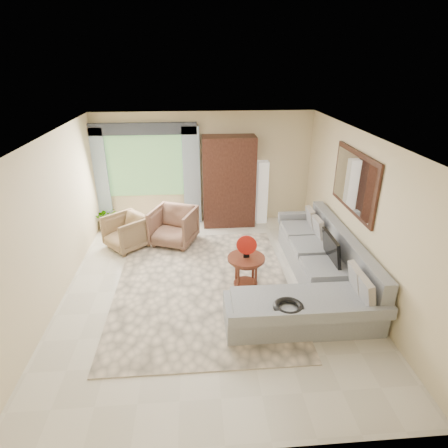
{
  "coord_description": "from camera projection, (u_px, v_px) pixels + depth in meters",
  "views": [
    {
      "loc": [
        -0.22,
        -5.52,
        3.69
      ],
      "look_at": [
        0.25,
        0.35,
        1.05
      ],
      "focal_mm": 30.0,
      "sensor_mm": 36.0,
      "label": 1
    }
  ],
  "objects": [
    {
      "name": "wall_mirror",
      "position": [
        354.0,
        182.0,
        6.33
      ],
      "size": [
        0.05,
        1.7,
        1.05
      ],
      "color": "black",
      "rests_on": "wall_right"
    },
    {
      "name": "tv_screen",
      "position": [
        331.0,
        248.0,
        6.35
      ],
      "size": [
        0.14,
        0.74,
        0.48
      ],
      "primitive_type": "cube",
      "rotation": [
        0.0,
        -0.17,
        0.0
      ],
      "color": "black",
      "rests_on": "sectional_sofa"
    },
    {
      "name": "armchair_left",
      "position": [
        126.0,
        232.0,
        7.78
      ],
      "size": [
        1.08,
        1.08,
        0.71
      ],
      "primitive_type": "imported",
      "rotation": [
        0.0,
        0.0,
        -0.85
      ],
      "color": "#876949",
      "rests_on": "ground"
    },
    {
      "name": "armoire",
      "position": [
        229.0,
        182.0,
        8.63
      ],
      "size": [
        1.2,
        0.55,
        2.1
      ],
      "primitive_type": "cube",
      "color": "black",
      "rests_on": "ground"
    },
    {
      "name": "potted_plant",
      "position": [
        106.0,
        218.0,
        8.65
      ],
      "size": [
        0.62,
        0.59,
        0.54
      ],
      "primitive_type": "imported",
      "rotation": [
        0.0,
        0.0,
        0.43
      ],
      "color": "#999999",
      "rests_on": "ground"
    },
    {
      "name": "sectional_sofa",
      "position": [
        316.0,
        274.0,
        6.4
      ],
      "size": [
        2.3,
        3.46,
        0.9
      ],
      "color": "#A3A6AB",
      "rests_on": "ground"
    },
    {
      "name": "window",
      "position": [
        145.0,
        166.0,
        8.58
      ],
      "size": [
        1.8,
        0.04,
        1.4
      ],
      "primitive_type": "cube",
      "color": "#669E59",
      "rests_on": "wall_back"
    },
    {
      "name": "garden_hose",
      "position": [
        288.0,
        307.0,
        5.13
      ],
      "size": [
        0.43,
        0.43,
        0.09
      ],
      "primitive_type": "torus",
      "color": "black",
      "rests_on": "sectional_sofa"
    },
    {
      "name": "coffee_table",
      "position": [
        246.0,
        273.0,
        6.36
      ],
      "size": [
        0.63,
        0.63,
        0.63
      ],
      "rotation": [
        0.0,
        0.0,
        -0.36
      ],
      "color": "#532016",
      "rests_on": "ground"
    },
    {
      "name": "red_disc",
      "position": [
        247.0,
        245.0,
        6.14
      ],
      "size": [
        0.34,
        0.09,
        0.34
      ],
      "primitive_type": "cylinder",
      "rotation": [
        1.57,
        0.0,
        -0.2
      ],
      "color": "red",
      "rests_on": "coffee_table"
    },
    {
      "name": "curtain_left",
      "position": [
        99.0,
        179.0,
        8.52
      ],
      "size": [
        0.4,
        0.08,
        2.3
      ],
      "primitive_type": "cube",
      "color": "#9EB7CC",
      "rests_on": "ground"
    },
    {
      "name": "valance",
      "position": [
        142.0,
        129.0,
        8.17
      ],
      "size": [
        2.4,
        0.12,
        0.26
      ],
      "primitive_type": "cube",
      "color": "#1E232D",
      "rests_on": "wall_back"
    },
    {
      "name": "ground",
      "position": [
        211.0,
        287.0,
        6.54
      ],
      "size": [
        6.0,
        6.0,
        0.0
      ],
      "primitive_type": "plane",
      "color": "silver",
      "rests_on": "ground"
    },
    {
      "name": "armchair_right",
      "position": [
        174.0,
        226.0,
        7.94
      ],
      "size": [
        1.11,
        1.12,
        0.8
      ],
      "primitive_type": "imported",
      "rotation": [
        0.0,
        0.0,
        -0.37
      ],
      "color": "#855B48",
      "rests_on": "ground"
    },
    {
      "name": "area_rug",
      "position": [
        203.0,
        285.0,
        6.59
      ],
      "size": [
        3.0,
        4.0,
        0.02
      ],
      "primitive_type": "cube",
      "rotation": [
        0.0,
        0.0,
        0.0
      ],
      "color": "beige",
      "rests_on": "ground"
    },
    {
      "name": "floor_lamp",
      "position": [
        262.0,
        192.0,
        8.87
      ],
      "size": [
        0.24,
        0.24,
        1.5
      ],
      "primitive_type": "cube",
      "color": "silver",
      "rests_on": "ground"
    },
    {
      "name": "curtain_right",
      "position": [
        192.0,
        177.0,
        8.67
      ],
      "size": [
        0.4,
        0.08,
        2.3
      ],
      "primitive_type": "cube",
      "color": "#9EB7CC",
      "rests_on": "ground"
    }
  ]
}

